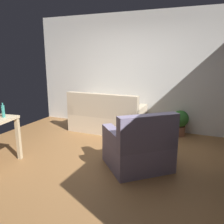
# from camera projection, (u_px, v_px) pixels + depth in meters

# --- Properties ---
(ground_plane) EXTENTS (5.20, 4.40, 0.02)m
(ground_plane) POSITION_uv_depth(u_px,v_px,m) (95.00, 162.00, 3.87)
(ground_plane) COLOR olive
(wall_rear) EXTENTS (5.20, 0.10, 2.70)m
(wall_rear) POSITION_uv_depth(u_px,v_px,m) (136.00, 72.00, 5.52)
(wall_rear) COLOR silver
(wall_rear) RESTS_ON ground_plane
(couch) EXTENTS (1.67, 0.84, 0.92)m
(couch) POSITION_uv_depth(u_px,v_px,m) (107.00, 118.00, 5.41)
(couch) COLOR beige
(couch) RESTS_ON ground_plane
(potted_plant) EXTENTS (0.36, 0.36, 0.57)m
(potted_plant) POSITION_uv_depth(u_px,v_px,m) (180.00, 121.00, 5.06)
(potted_plant) COLOR brown
(potted_plant) RESTS_ON ground_plane
(armchair) EXTENTS (1.23, 1.23, 0.92)m
(armchair) POSITION_uv_depth(u_px,v_px,m) (139.00, 148.00, 3.60)
(armchair) COLOR gray
(armchair) RESTS_ON ground_plane
(bottle_tall) EXTENTS (0.05, 0.05, 0.23)m
(bottle_tall) POSITION_uv_depth(u_px,v_px,m) (3.00, 111.00, 3.68)
(bottle_tall) COLOR teal
(bottle_tall) RESTS_ON desk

